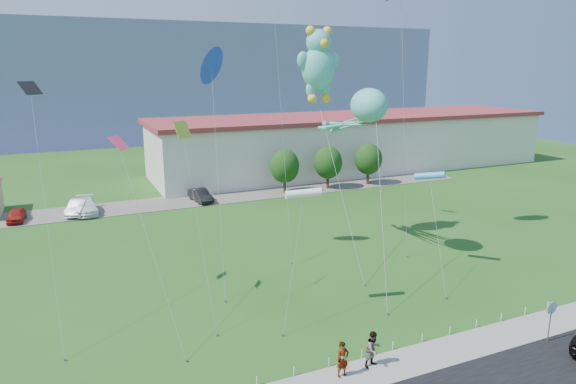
{
  "coord_description": "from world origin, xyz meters",
  "views": [
    {
      "loc": [
        -14.65,
        -22.13,
        15.19
      ],
      "look_at": [
        -1.17,
        8.0,
        7.09
      ],
      "focal_mm": 32.0,
      "sensor_mm": 36.0,
      "label": 1
    }
  ],
  "objects": [
    {
      "name": "parked_car_red",
      "position": [
        -19.4,
        34.08,
        0.7
      ],
      "size": [
        1.87,
        3.88,
        1.28
      ],
      "primitive_type": "imported",
      "rotation": [
        0.0,
        0.0,
        -0.1
      ],
      "color": "#A51D14",
      "rests_on": "parking_strip"
    },
    {
      "name": "parked_car_silver",
      "position": [
        -13.58,
        34.24,
        0.82
      ],
      "size": [
        3.0,
        4.91,
        1.53
      ],
      "primitive_type": "imported",
      "rotation": [
        0.0,
        0.0,
        -0.32
      ],
      "color": "silver",
      "rests_on": "parking_strip"
    },
    {
      "name": "parked_car_black",
      "position": [
        -0.51,
        34.2,
        0.78
      ],
      "size": [
        2.12,
        4.55,
        1.44
      ],
      "primitive_type": "imported",
      "rotation": [
        0.0,
        0.0,
        0.14
      ],
      "color": "black",
      "rests_on": "parking_strip"
    },
    {
      "name": "hill_ridge",
      "position": [
        0.0,
        120.0,
        12.5
      ],
      "size": [
        160.0,
        50.0,
        25.0
      ],
      "primitive_type": "cube",
      "color": "slate",
      "rests_on": "ground"
    },
    {
      "name": "warehouse",
      "position": [
        26.0,
        44.0,
        4.12
      ],
      "size": [
        61.0,
        15.0,
        8.2
      ],
      "color": "beige",
      "rests_on": "ground"
    },
    {
      "name": "parked_car_white",
      "position": [
        -12.78,
        34.31,
        0.82
      ],
      "size": [
        2.14,
        5.23,
        1.52
      ],
      "primitive_type": "imported",
      "rotation": [
        0.0,
        0.0,
        -0.0
      ],
      "color": "white",
      "rests_on": "parking_strip"
    },
    {
      "name": "tree_mid",
      "position": [
        16.0,
        34.0,
        3.39
      ],
      "size": [
        3.6,
        3.6,
        5.47
      ],
      "color": "#3F2B19",
      "rests_on": "ground"
    },
    {
      "name": "pedestrian_left",
      "position": [
        -2.87,
        -2.46,
        1.03
      ],
      "size": [
        0.7,
        0.48,
        1.87
      ],
      "primitive_type": "imported",
      "rotation": [
        0.0,
        0.0,
        0.05
      ],
      "color": "gray",
      "rests_on": "sidewalk"
    },
    {
      "name": "small_kite_blue",
      "position": [
        -3.81,
        16.07,
        14.87
      ],
      "size": [
        2.87,
        8.9,
        15.91
      ],
      "color": "blue",
      "rests_on": "ground"
    },
    {
      "name": "tree_near",
      "position": [
        10.0,
        34.0,
        3.39
      ],
      "size": [
        3.6,
        3.6,
        5.47
      ],
      "color": "#3F2B19",
      "rests_on": "ground"
    },
    {
      "name": "pedestrian_right",
      "position": [
        -0.97,
        -2.32,
        1.06
      ],
      "size": [
        1.07,
        0.91,
        1.93
      ],
      "primitive_type": "imported",
      "rotation": [
        0.0,
        0.0,
        0.22
      ],
      "color": "gray",
      "rests_on": "sidewalk"
    },
    {
      "name": "sidewalk",
      "position": [
        0.0,
        -2.75,
        0.05
      ],
      "size": [
        80.0,
        2.5,
        0.1
      ],
      "primitive_type": "cube",
      "color": "gray",
      "rests_on": "ground"
    },
    {
      "name": "rope_fence",
      "position": [
        0.0,
        -1.3,
        0.25
      ],
      "size": [
        26.05,
        0.05,
        0.5
      ],
      "color": "white",
      "rests_on": "ground"
    },
    {
      "name": "octopus_kite",
      "position": [
        6.64,
        11.8,
        11.68
      ],
      "size": [
        4.87,
        14.68,
        13.64
      ],
      "color": "teal",
      "rests_on": "ground"
    },
    {
      "name": "teddy_bear_kite",
      "position": [
        5.25,
        16.23,
        15.47
      ],
      "size": [
        3.82,
        11.01,
        18.34
      ],
      "color": "teal",
      "rests_on": "ground"
    },
    {
      "name": "parking_strip",
      "position": [
        0.0,
        35.0,
        0.03
      ],
      "size": [
        70.0,
        6.0,
        0.06
      ],
      "primitive_type": "cube",
      "color": "#59544C",
      "rests_on": "ground"
    },
    {
      "name": "small_kite_yellow",
      "position": [
        -7.76,
        8.35,
        10.15
      ],
      "size": [
        1.29,
        5.55,
        11.87
      ],
      "color": "#AEC22D",
      "rests_on": "ground"
    },
    {
      "name": "small_kite_pink",
      "position": [
        -11.22,
        9.19,
        9.43
      ],
      "size": [
        2.45,
        8.73,
        11.13
      ],
      "color": "#FC3860",
      "rests_on": "ground"
    },
    {
      "name": "small_kite_cyan",
      "position": [
        10.06,
        7.4,
        7.29
      ],
      "size": [
        2.38,
        6.12,
        7.78
      ],
      "color": "#349EEA",
      "rests_on": "ground"
    },
    {
      "name": "small_kite_white",
      "position": [
        -1.57,
        4.85,
        7.69
      ],
      "size": [
        2.74,
        3.57,
        8.18
      ],
      "color": "white",
      "rests_on": "ground"
    },
    {
      "name": "stop_sign",
      "position": [
        9.5,
        -4.21,
        1.87
      ],
      "size": [
        0.8,
        0.07,
        2.5
      ],
      "color": "slate",
      "rests_on": "ground"
    },
    {
      "name": "ground",
      "position": [
        0.0,
        0.0,
        0.0
      ],
      "size": [
        160.0,
        160.0,
        0.0
      ],
      "primitive_type": "plane",
      "color": "#1F4E16",
      "rests_on": "ground"
    },
    {
      "name": "small_kite_black",
      "position": [
        -15.93,
        11.77,
        12.11
      ],
      "size": [
        1.29,
        8.66,
        14.36
      ],
      "color": "black",
      "rests_on": "ground"
    },
    {
      "name": "tree_far",
      "position": [
        22.0,
        34.0,
        3.39
      ],
      "size": [
        3.6,
        3.6,
        5.47
      ],
      "color": "#3F2B19",
      "rests_on": "ground"
    }
  ]
}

